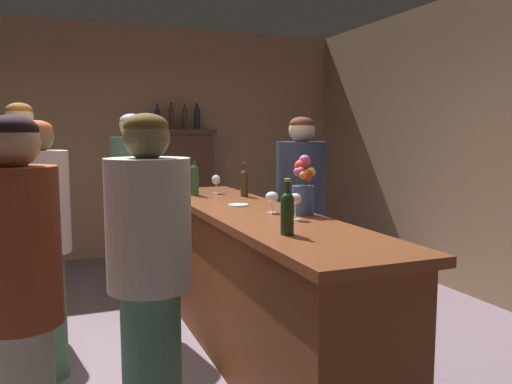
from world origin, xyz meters
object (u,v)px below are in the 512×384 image
Objects in this scene: flower_arrangement at (303,188)px; display_bottle_center at (185,118)px; wine_bottle_malbec at (287,211)px; cheese_plate at (238,205)px; wine_glass_rear at (216,180)px; patron_in_navy at (24,204)px; patron_redhead at (42,239)px; wine_bottle_rose at (194,178)px; patron_in_grey at (21,303)px; patron_near_entrance at (150,275)px; bartender at (301,210)px; wine_bottle_pinot at (244,181)px; display_bottle_left at (158,118)px; wine_glass_front at (272,197)px; wine_glass_mid at (295,200)px; patron_by_cabinet at (134,210)px; display_cabinet at (178,190)px; wine_glass_spare at (192,181)px; display_bottle_midleft at (172,117)px; display_bottle_midright at (197,117)px; bar_counter at (252,283)px.

flower_arrangement is 3.39m from display_bottle_center.
flower_arrangement is at bearing 55.92° from wine_bottle_malbec.
flower_arrangement reaches higher than cheese_plate.
patron_in_navy is at bearing 172.24° from wine_glass_rear.
flower_arrangement is 1.19× the size of display_bottle_center.
patron_in_navy is (-1.51, 0.21, -0.16)m from wine_glass_rear.
wine_bottle_rose is at bearing 34.40° from patron_redhead.
patron_in_grey reaches higher than wine_glass_rear.
bartender reaches higher than patron_near_entrance.
display_bottle_center is (0.09, 2.33, 0.58)m from wine_bottle_pinot.
display_bottle_center is at bearing -0.00° from display_bottle_left.
wine_bottle_malbec is at bearing -40.04° from patron_redhead.
flower_arrangement is 0.23× the size of patron_near_entrance.
patron_redhead reaches higher than wine_bottle_malbec.
wine_glass_front is (-0.14, -0.87, -0.02)m from wine_bottle_pinot.
wine_bottle_malbec is at bearing 54.07° from bartender.
patron_in_navy reaches higher than cheese_plate.
wine_glass_mid is at bearing -95.46° from wine_bottle_pinot.
patron_by_cabinet is at bearing 54.45° from patron_near_entrance.
display_cabinet reaches higher than wine_bottle_malbec.
wine_bottle_rose reaches higher than wine_glass_front.
patron_redhead is (-1.21, -1.04, -0.23)m from wine_glass_spare.
wine_bottle_pinot is 1.97× the size of cheese_plate.
wine_glass_front is 1.38m from wine_glass_spare.
bartender is (1.28, -0.37, -0.02)m from patron_by_cabinet.
patron_in_grey is (-1.44, -0.94, -0.22)m from wine_glass_front.
patron_in_navy is 1.06× the size of bartender.
wine_bottle_malbec is at bearing -24.52° from patron_in_navy.
wine_bottle_pinot is at bearing -89.88° from display_cabinet.
wine_glass_rear is (-0.15, 0.29, -0.01)m from wine_bottle_pinot.
wine_glass_mid is at bearing -90.66° from display_bottle_midleft.
display_bottle_midright reaches higher than display_cabinet.
patron_redhead is at bearing 166.43° from wine_glass_front.
patron_by_cabinet reaches higher than wine_glass_spare.
wine_glass_rear reaches higher than wine_glass_spare.
display_bottle_midright reaches higher than bartender.
patron_in_navy is (-1.59, -1.84, -0.74)m from display_bottle_midleft.
bar_counter is 1.36m from patron_redhead.
wine_glass_mid is at bearing -95.87° from display_bottle_midright.
display_bottle_midleft is (0.06, 3.20, 0.60)m from wine_glass_front.
wine_bottle_pinot is 0.86× the size of display_bottle_midleft.
wine_glass_front is (0.21, 0.68, -0.02)m from wine_bottle_malbec.
display_bottle_midleft is (0.16, 2.83, 0.69)m from cheese_plate.
wine_bottle_rose is at bearing -100.25° from wine_glass_spare.
wine_bottle_rose is 1.42m from patron_redhead.
bartender is (1.47, 1.40, 0.02)m from patron_near_entrance.
display_bottle_midleft is (0.23, 1.83, 0.61)m from wine_glass_spare.
patron_in_navy is 1.05× the size of patron_by_cabinet.
cheese_plate is (-0.10, 0.37, -0.09)m from wine_glass_front.
bartender is at bearing -75.18° from display_bottle_left.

